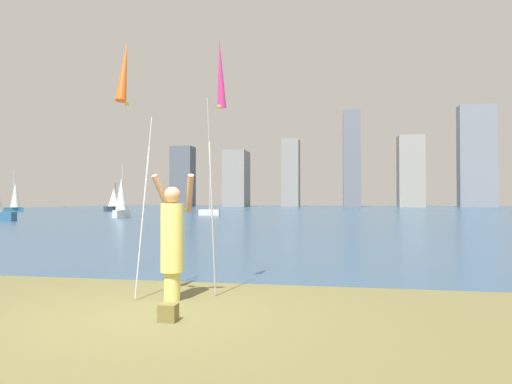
{
  "coord_description": "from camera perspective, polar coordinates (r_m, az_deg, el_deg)",
  "views": [
    {
      "loc": [
        2.53,
        -5.82,
        1.59
      ],
      "look_at": [
        -0.05,
        8.57,
        1.84
      ],
      "focal_mm": 31.4,
      "sensor_mm": 36.0,
      "label": 1
    }
  ],
  "objects": [
    {
      "name": "person",
      "position": [
        7.2,
        -10.6,
        -5.79
      ],
      "size": [
        0.73,
        0.54,
        2.0
      ],
      "rotation": [
        0.0,
        0.0,
        -0.28
      ],
      "color": "#D8CC66",
      "rests_on": "ground"
    },
    {
      "name": "skyline_tower_3",
      "position": [
        102.66,
        12.08,
        4.09
      ],
      "size": [
        3.72,
        5.87,
        21.27
      ],
      "color": "slate",
      "rests_on": "ground"
    },
    {
      "name": "kite_flag_left",
      "position": [
        7.21,
        -16.3,
        13.54
      ],
      "size": [
        0.16,
        1.23,
        3.99
      ],
      "color": "#B2B2B7",
      "rests_on": "ground"
    },
    {
      "name": "ground",
      "position": [
        56.85,
        7.61,
        -2.64
      ],
      "size": [
        120.0,
        138.0,
        0.12
      ],
      "color": "brown"
    },
    {
      "name": "skyline_tower_2",
      "position": [
        104.59,
        4.47,
        2.41
      ],
      "size": [
        3.92,
        5.41,
        15.57
      ],
      "color": "gray",
      "rests_on": "ground"
    },
    {
      "name": "kite_flag_right",
      "position": [
        7.98,
        -4.6,
        13.97
      ],
      "size": [
        0.16,
        0.98,
        4.35
      ],
      "color": "#B2B2B7",
      "rests_on": "ground"
    },
    {
      "name": "sailboat_3",
      "position": [
        68.06,
        -28.37,
        -0.64
      ],
      "size": [
        2.31,
        1.94,
        5.52
      ],
      "color": "#2D6084",
      "rests_on": "ground"
    },
    {
      "name": "skyline_tower_5",
      "position": [
        108.67,
        26.3,
        4.11
      ],
      "size": [
        7.57,
        3.1,
        22.1
      ],
      "color": "gray",
      "rests_on": "ground"
    },
    {
      "name": "sailboat_5",
      "position": [
        64.63,
        -17.62,
        -1.01
      ],
      "size": [
        2.49,
        2.94,
        3.84
      ],
      "color": "#333D51",
      "rests_on": "ground"
    },
    {
      "name": "skyline_tower_0",
      "position": [
        109.46,
        -9.31,
        1.97
      ],
      "size": [
        5.16,
        4.38,
        14.4
      ],
      "color": "#565B66",
      "rests_on": "ground"
    },
    {
      "name": "sailboat_7",
      "position": [
        41.52,
        -16.78,
        -0.74
      ],
      "size": [
        1.16,
        2.0,
        4.82
      ],
      "color": "silver",
      "rests_on": "ground"
    },
    {
      "name": "skyline_tower_4",
      "position": [
        101.91,
        19.1,
        2.49
      ],
      "size": [
        5.31,
        4.67,
        15.35
      ],
      "color": "gray",
      "rests_on": "ground"
    },
    {
      "name": "bag",
      "position": [
        6.15,
        -11.11,
        -14.84
      ],
      "size": [
        0.23,
        0.19,
        0.23
      ],
      "color": "olive",
      "rests_on": "ground"
    },
    {
      "name": "sailboat_0",
      "position": [
        45.72,
        -5.95,
        -2.57
      ],
      "size": [
        2.11,
        0.75,
        3.88
      ],
      "color": "silver",
      "rests_on": "ground"
    },
    {
      "name": "skyline_tower_1",
      "position": [
        103.37,
        -2.5,
        1.68
      ],
      "size": [
        5.06,
        7.34,
        12.8
      ],
      "color": "gray",
      "rests_on": "ground"
    }
  ]
}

